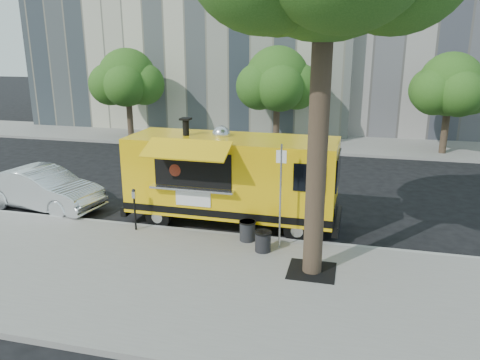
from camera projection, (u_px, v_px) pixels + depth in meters
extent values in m
plane|color=black|center=(240.00, 227.00, 15.20)|extent=(120.00, 120.00, 0.00)
cube|color=gray|center=(200.00, 284.00, 11.45)|extent=(60.00, 6.00, 0.15)
cube|color=#999993|center=(232.00, 236.00, 14.31)|extent=(60.00, 0.14, 0.16)
cube|color=gray|center=(295.00, 143.00, 27.75)|extent=(60.00, 5.00, 0.15)
cylinder|color=#33261C|center=(318.00, 146.00, 11.03)|extent=(0.48, 0.48, 6.50)
cube|color=black|center=(312.00, 271.00, 11.94)|extent=(1.20, 1.20, 0.02)
cylinder|color=#33261C|center=(130.00, 116.00, 28.57)|extent=(0.36, 0.36, 2.60)
sphere|color=#245216|center=(127.00, 77.00, 27.91)|extent=(3.42, 3.42, 3.42)
cylinder|color=#33261C|center=(276.00, 121.00, 26.85)|extent=(0.36, 0.36, 2.60)
sphere|color=#245216|center=(277.00, 78.00, 26.18)|extent=(3.60, 3.60, 3.60)
cylinder|color=#33261C|center=(445.00, 129.00, 24.48)|extent=(0.36, 0.36, 2.60)
sphere|color=#245216|center=(450.00, 84.00, 23.84)|extent=(3.24, 3.24, 3.24)
cylinder|color=silver|center=(280.00, 197.00, 12.93)|extent=(0.06, 0.06, 3.00)
cube|color=white|center=(281.00, 157.00, 12.61)|extent=(0.28, 0.02, 0.35)
cylinder|color=black|center=(135.00, 214.00, 14.45)|extent=(0.06, 0.06, 1.05)
cube|color=silver|center=(134.00, 195.00, 14.27)|extent=(0.10, 0.08, 0.22)
sphere|color=black|center=(133.00, 191.00, 14.24)|extent=(0.11, 0.11, 0.11)
cube|color=yellow|center=(232.00, 174.00, 14.98)|extent=(6.64, 2.33, 2.39)
cube|color=black|center=(232.00, 203.00, 15.25)|extent=(6.67, 2.35, 0.22)
cube|color=black|center=(337.00, 221.00, 14.50)|extent=(0.21, 2.13, 0.31)
cube|color=black|center=(138.00, 202.00, 16.16)|extent=(0.21, 2.13, 0.31)
cube|color=black|center=(338.00, 170.00, 14.05)|extent=(0.07, 1.79, 0.97)
cylinder|color=black|center=(298.00, 230.00, 13.91)|extent=(0.82, 0.30, 0.81)
cylinder|color=black|center=(305.00, 209.00, 15.65)|extent=(0.82, 0.30, 0.81)
cylinder|color=black|center=(159.00, 216.00, 15.01)|extent=(0.82, 0.30, 0.81)
cylinder|color=black|center=(180.00, 198.00, 16.75)|extent=(0.82, 0.30, 0.81)
cube|color=black|center=(193.00, 169.00, 14.11)|extent=(2.44, 0.21, 1.07)
cube|color=silver|center=(192.00, 189.00, 14.12)|extent=(2.65, 0.39, 0.06)
cube|color=yellow|center=(186.00, 150.00, 13.41)|extent=(2.56, 1.00, 0.43)
cube|color=white|center=(193.00, 198.00, 14.29)|extent=(1.12, 0.06, 0.51)
cylinder|color=black|center=(186.00, 127.00, 14.94)|extent=(0.20, 0.20, 0.56)
sphere|color=silver|center=(221.00, 134.00, 14.91)|extent=(0.57, 0.57, 0.57)
sphere|color=maroon|center=(180.00, 167.00, 14.53)|extent=(0.85, 0.85, 0.85)
cylinder|color=#FF590C|center=(177.00, 173.00, 14.35)|extent=(0.35, 0.13, 0.35)
imported|color=silver|center=(43.00, 189.00, 16.71)|extent=(4.71, 2.29, 1.49)
cylinder|color=black|center=(263.00, 241.00, 13.02)|extent=(0.44, 0.44, 0.58)
cylinder|color=black|center=(263.00, 232.00, 12.94)|extent=(0.48, 0.48, 0.04)
cylinder|color=black|center=(247.00, 231.00, 13.73)|extent=(0.46, 0.46, 0.60)
cylinder|color=black|center=(247.00, 222.00, 13.65)|extent=(0.50, 0.50, 0.04)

